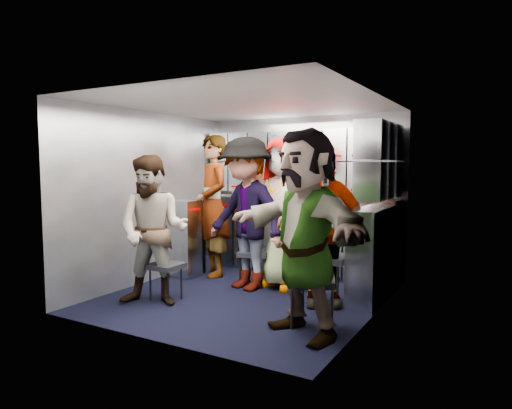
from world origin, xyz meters
The scene contains 29 objects.
floor centered at (0.00, 0.00, 0.00)m, with size 3.00×3.00×0.00m, color black.
wall_back centered at (0.00, 1.50, 1.05)m, with size 2.80×0.04×2.10m, color gray.
wall_left centered at (-1.40, 0.00, 1.05)m, with size 0.04×3.00×2.10m, color gray.
wall_right centered at (1.40, 0.00, 1.05)m, with size 0.04×3.00×2.10m, color gray.
ceiling centered at (0.00, 0.00, 2.10)m, with size 2.80×3.00×0.02m, color silver.
cart_bank_back centered at (0.00, 1.29, 0.49)m, with size 2.68×0.38×0.99m, color #A0A6B0.
cart_bank_left centered at (-1.19, 0.56, 0.49)m, with size 0.38×0.76×0.99m, color #A0A6B0.
counter centered at (0.00, 1.29, 1.01)m, with size 2.68×0.42×0.03m, color #BBBDC3.
locker_bank_back centered at (0.00, 1.35, 1.49)m, with size 2.68×0.28×0.82m, color #A0A6B0.
locker_bank_right centered at (1.25, 0.70, 1.49)m, with size 0.28×1.00×0.82m, color #A0A6B0.
right_cabinet centered at (1.25, 0.60, 0.50)m, with size 0.28×1.20×1.00m, color #A0A6B0.
coffee_niche centered at (0.18, 1.41, 1.47)m, with size 0.46×0.16×0.84m, color black, non-canonical shape.
red_latch_strip centered at (0.00, 1.09, 0.88)m, with size 2.60×0.02×0.03m, color #A10000.
jump_seat_near_left centered at (-0.68, -0.57, 0.35)m, with size 0.34×0.32×0.40m.
jump_seat_mid_left centered at (-0.16, 0.43, 0.37)m, with size 0.44×0.42×0.41m.
jump_seat_center centered at (0.20, 0.71, 0.38)m, with size 0.44×0.43×0.43m.
jump_seat_mid_right centered at (0.84, 0.28, 0.43)m, with size 0.42×0.40×0.49m.
jump_seat_near_right centered at (1.01, -0.58, 0.40)m, with size 0.50×0.48×0.46m.
attendant_standing centered at (-0.89, 0.61, 0.92)m, with size 0.67×0.44×1.83m, color black.
attendant_arc_a centered at (-0.68, -0.75, 0.78)m, with size 0.75×0.59×1.55m, color black.
attendant_arc_b centered at (-0.16, 0.25, 0.88)m, with size 1.14×0.66×1.77m, color black.
attendant_arc_c centered at (0.20, 0.53, 0.89)m, with size 0.87×0.56×1.77m, color black.
attendant_arc_d centered at (0.84, 0.10, 0.81)m, with size 0.95×0.40×1.62m, color black.
attendant_arc_e centered at (1.01, -0.76, 0.88)m, with size 1.63×0.52×1.76m, color black.
bottle_left centered at (-0.39, 1.24, 1.16)m, with size 0.07×0.07×0.26m, color white.
bottle_mid centered at (-0.59, 1.24, 1.16)m, with size 0.06×0.06×0.26m, color white.
bottle_right centered at (0.17, 1.24, 1.15)m, with size 0.06×0.06×0.23m, color white.
cup_left centered at (-0.89, 1.23, 1.08)m, with size 0.09×0.09×0.10m, color tan.
cup_right centered at (1.25, 1.23, 1.08)m, with size 0.08×0.08×0.10m, color tan.
Camera 1 is at (2.53, -4.26, 1.45)m, focal length 32.00 mm.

